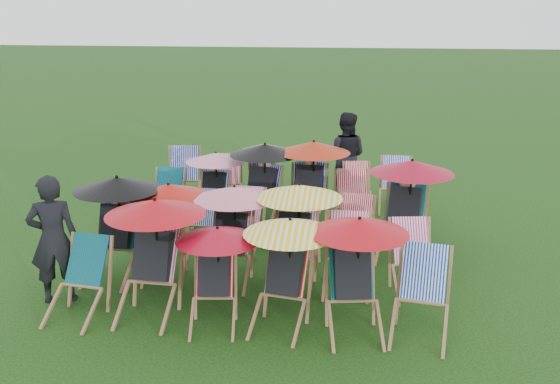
# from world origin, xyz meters

# --- Properties ---
(ground) EXTENTS (100.00, 100.00, 0.00)m
(ground) POSITION_xyz_m (0.00, 0.00, 0.00)
(ground) COLOR black
(ground) RESTS_ON ground
(deckchair_0) EXTENTS (0.71, 0.91, 0.92)m
(deckchair_0) POSITION_xyz_m (-2.01, -2.30, 0.46)
(deckchair_0) COLOR #8F6442
(deckchair_0) RESTS_ON ground
(deckchair_1) EXTENTS (1.20, 1.25, 1.42)m
(deckchair_1) POSITION_xyz_m (-1.14, -2.11, 0.75)
(deckchair_1) COLOR #8F6442
(deckchair_1) RESTS_ON ground
(deckchair_2) EXTENTS (0.99, 1.06, 1.17)m
(deckchair_2) POSITION_xyz_m (-0.33, -2.27, 0.62)
(deckchair_2) COLOR #8F6442
(deckchair_2) RESTS_ON ground
(deckchair_3) EXTENTS (1.08, 1.15, 1.29)m
(deckchair_3) POSITION_xyz_m (0.47, -2.20, 0.68)
(deckchair_3) COLOR #8F6442
(deckchair_3) RESTS_ON ground
(deckchair_4) EXTENTS (1.13, 1.22, 1.34)m
(deckchair_4) POSITION_xyz_m (1.29, -2.23, 0.71)
(deckchair_4) COLOR #8F6442
(deckchair_4) RESTS_ON ground
(deckchair_5) EXTENTS (0.77, 0.98, 0.97)m
(deckchair_5) POSITION_xyz_m (2.04, -2.25, 0.49)
(deckchair_5) COLOR #8F6442
(deckchair_5) RESTS_ON ground
(deckchair_6) EXTENTS (1.18, 1.23, 1.40)m
(deckchair_6) POSITION_xyz_m (-2.00, -1.11, 0.74)
(deckchair_6) COLOR #8F6442
(deckchair_6) RESTS_ON ground
(deckchair_7) EXTENTS (1.08, 1.16, 1.29)m
(deckchair_7) POSITION_xyz_m (-1.31, -0.97, 0.68)
(deckchair_7) COLOR #8F6442
(deckchair_7) RESTS_ON ground
(deckchair_8) EXTENTS (1.10, 1.14, 1.31)m
(deckchair_8) POSITION_xyz_m (-0.39, -1.04, 0.69)
(deckchair_8) COLOR #8F6442
(deckchair_8) RESTS_ON ground
(deckchair_9) EXTENTS (1.15, 1.21, 1.37)m
(deckchair_9) POSITION_xyz_m (0.47, -1.05, 0.72)
(deckchair_9) COLOR #8F6442
(deckchair_9) RESTS_ON ground
(deckchair_10) EXTENTS (0.64, 0.89, 0.96)m
(deckchair_10) POSITION_xyz_m (1.18, -1.12, 0.48)
(deckchair_10) COLOR #8F6442
(deckchair_10) RESTS_ON ground
(deckchair_11) EXTENTS (0.73, 0.92, 0.91)m
(deckchair_11) POSITION_xyz_m (2.05, -1.11, 0.46)
(deckchair_11) COLOR #8F6442
(deckchair_11) RESTS_ON ground
(deckchair_12) EXTENTS (0.59, 0.79, 0.81)m
(deckchair_12) POSITION_xyz_m (-1.95, 0.12, 0.41)
(deckchair_12) COLOR #8F6442
(deckchair_12) RESTS_ON ground
(deckchair_13) EXTENTS (0.57, 0.80, 0.86)m
(deckchair_13) POSITION_xyz_m (-1.15, 0.06, 0.43)
(deckchair_13) COLOR #8F6442
(deckchair_13) RESTS_ON ground
(deckchair_14) EXTENTS (0.69, 0.90, 0.92)m
(deckchair_14) POSITION_xyz_m (-0.46, 0.06, 0.46)
(deckchair_14) COLOR #8F6442
(deckchair_14) RESTS_ON ground
(deckchair_15) EXTENTS (0.69, 0.89, 0.90)m
(deckchair_15) POSITION_xyz_m (0.45, 0.08, 0.45)
(deckchair_15) COLOR #8F6442
(deckchair_15) RESTS_ON ground
(deckchair_16) EXTENTS (0.66, 0.85, 0.87)m
(deckchair_16) POSITION_xyz_m (1.25, 0.07, 0.43)
(deckchair_16) COLOR #8F6442
(deckchair_16) RESTS_ON ground
(deckchair_17) EXTENTS (1.23, 1.31, 1.46)m
(deckchair_17) POSITION_xyz_m (1.98, 0.15, 0.77)
(deckchair_17) COLOR #8F6442
(deckchair_17) RESTS_ON ground
(deckchair_18) EXTENTS (0.62, 0.85, 0.90)m
(deckchair_18) POSITION_xyz_m (-2.01, 1.13, 0.45)
(deckchair_18) COLOR #8F6442
(deckchair_18) RESTS_ON ground
(deckchair_19) EXTENTS (1.02, 1.06, 1.21)m
(deckchair_19) POSITION_xyz_m (-1.20, 1.31, 0.64)
(deckchair_19) COLOR #8F6442
(deckchair_19) RESTS_ON ground
(deckchair_20) EXTENTS (1.19, 1.27, 1.41)m
(deckchair_20) POSITION_xyz_m (-0.35, 1.19, 0.75)
(deckchair_20) COLOR #8F6442
(deckchair_20) RESTS_ON ground
(deckchair_21) EXTENTS (1.23, 1.28, 1.45)m
(deckchair_21) POSITION_xyz_m (0.48, 1.29, 0.77)
(deckchair_21) COLOR #8F6442
(deckchair_21) RESTS_ON ground
(deckchair_22) EXTENTS (0.76, 0.97, 0.96)m
(deckchair_22) POSITION_xyz_m (1.22, 1.18, 0.48)
(deckchair_22) COLOR #8F6442
(deckchair_22) RESTS_ON ground
(deckchair_23) EXTENTS (0.68, 0.86, 0.86)m
(deckchair_23) POSITION_xyz_m (2.11, 1.25, 0.43)
(deckchair_23) COLOR #8F6442
(deckchair_23) RESTS_ON ground
(deckchair_24) EXTENTS (0.83, 1.04, 1.01)m
(deckchair_24) POSITION_xyz_m (-2.02, 2.36, 0.51)
(deckchair_24) COLOR #8F6442
(deckchair_24) RESTS_ON ground
(deckchair_25) EXTENTS (0.71, 0.89, 0.88)m
(deckchair_25) POSITION_xyz_m (-1.18, 2.41, 0.44)
(deckchair_25) COLOR #8F6442
(deckchair_25) RESTS_ON ground
(deckchair_26) EXTENTS (0.98, 1.07, 1.16)m
(deckchair_26) POSITION_xyz_m (-0.49, 2.38, 0.61)
(deckchair_26) COLOR #8F6442
(deckchair_26) RESTS_ON ground
(deckchair_27) EXTENTS (0.63, 0.85, 0.90)m
(deckchair_27) POSITION_xyz_m (0.36, 2.38, 0.45)
(deckchair_27) COLOR #8F6442
(deckchair_27) RESTS_ON ground
(deckchair_28) EXTENTS (0.63, 0.82, 0.83)m
(deckchair_28) POSITION_xyz_m (1.27, 2.34, 0.41)
(deckchair_28) COLOR #8F6442
(deckchair_28) RESTS_ON ground
(deckchair_29) EXTENTS (0.65, 0.88, 0.94)m
(deckchair_29) POSITION_xyz_m (1.96, 2.38, 0.47)
(deckchair_29) COLOR #8F6442
(deckchair_29) RESTS_ON ground
(person_left) EXTENTS (0.71, 0.58, 1.66)m
(person_left) POSITION_xyz_m (-2.45, -1.93, 0.83)
(person_left) COLOR black
(person_left) RESTS_ON ground
(person_rear) EXTENTS (0.91, 0.75, 1.70)m
(person_rear) POSITION_xyz_m (1.01, 2.99, 0.85)
(person_rear) COLOR black
(person_rear) RESTS_ON ground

